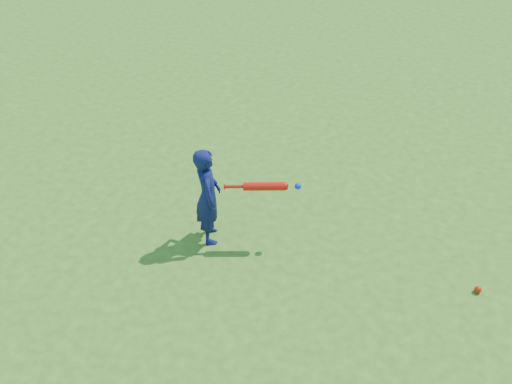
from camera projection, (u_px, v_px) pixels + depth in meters
ground at (181, 270)px, 5.85m from camera, size 80.00×80.00×0.00m
child at (208, 196)px, 5.92m from camera, size 0.41×0.49×1.13m
ground_ball_red at (478, 290)px, 5.58m from camera, size 0.07×0.07×0.07m
bat_swing at (267, 186)px, 5.79m from camera, size 0.77×0.27×0.09m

